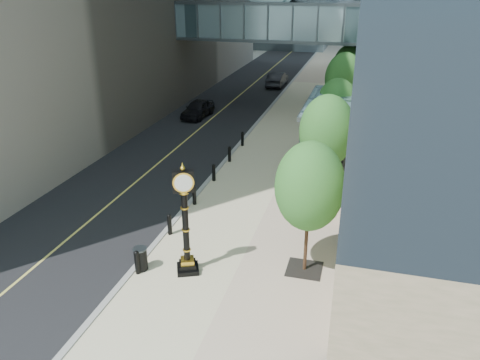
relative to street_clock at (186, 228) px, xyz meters
name	(u,v)px	position (x,y,z in m)	size (l,w,h in m)	color
ground	(194,301)	(0.86, -1.67, -2.01)	(320.00, 320.00, 0.00)	gray
road	(258,80)	(-6.14, 38.33, -2.00)	(8.00, 180.00, 0.02)	black
sidewalk	(327,84)	(1.86, 38.33, -1.98)	(8.00, 180.00, 0.06)	beige
curb	(292,82)	(-2.14, 38.33, -1.97)	(0.25, 180.00, 0.07)	gray
skywalk	(273,18)	(-2.14, 26.33, 5.70)	(17.00, 4.20, 5.80)	slate
entrance_canopy	(333,103)	(4.34, 12.33, 2.18)	(3.00, 8.00, 4.38)	#383F44
bollard_row	(205,184)	(-1.84, 7.33, -1.50)	(0.20, 16.20, 0.90)	black
street_trees	(338,100)	(4.46, 14.86, 1.80)	(2.85, 28.68, 5.86)	black
street_clock	(186,228)	(0.00, 0.00, 0.00)	(1.11, 1.11, 4.50)	black
trash_bin	(141,259)	(-1.84, -0.36, -1.50)	(0.52, 0.52, 0.90)	black
pedestrian	(322,161)	(4.04, 11.20, -1.00)	(0.69, 0.45, 1.90)	#B5AEA6
car_near	(198,109)	(-7.41, 21.62, -1.27)	(1.69, 4.21, 1.43)	black
car_far	(277,79)	(-3.34, 35.60, -1.23)	(1.61, 4.61, 1.52)	black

